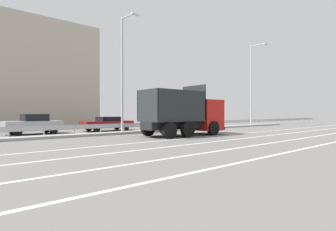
# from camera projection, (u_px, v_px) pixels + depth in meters

# --- Properties ---
(ground_plane) EXTENTS (320.00, 320.00, 0.00)m
(ground_plane) POSITION_uv_depth(u_px,v_px,m) (200.00, 132.00, 22.16)
(ground_plane) COLOR #605E5B
(lane_strip_0) EXTENTS (68.61, 0.16, 0.01)m
(lane_strip_0) POSITION_uv_depth(u_px,v_px,m) (201.00, 137.00, 17.67)
(lane_strip_0) COLOR silver
(lane_strip_0) RESTS_ON ground_plane
(lane_strip_1) EXTENTS (68.61, 0.16, 0.01)m
(lane_strip_1) POSITION_uv_depth(u_px,v_px,m) (230.00, 140.00, 15.89)
(lane_strip_1) COLOR silver
(lane_strip_1) RESTS_ON ground_plane
(lane_strip_2) EXTENTS (68.61, 0.16, 0.01)m
(lane_strip_2) POSITION_uv_depth(u_px,v_px,m) (268.00, 143.00, 14.03)
(lane_strip_2) COLOR silver
(lane_strip_2) RESTS_ON ground_plane
(lane_strip_3) EXTENTS (68.61, 0.16, 0.01)m
(lane_strip_3) POSITION_uv_depth(u_px,v_px,m) (310.00, 147.00, 12.42)
(lane_strip_3) COLOR silver
(lane_strip_3) RESTS_ON ground_plane
(median_island) EXTENTS (37.74, 1.10, 0.18)m
(median_island) POSITION_uv_depth(u_px,v_px,m) (177.00, 130.00, 24.30)
(median_island) COLOR gray
(median_island) RESTS_ON ground_plane
(median_guardrail) EXTENTS (68.61, 0.09, 0.78)m
(median_guardrail) POSITION_uv_depth(u_px,v_px,m) (171.00, 124.00, 24.97)
(median_guardrail) COLOR #9EA0A5
(median_guardrail) RESTS_ON ground_plane
(dump_truck) EXTENTS (6.58, 2.95, 3.70)m
(dump_truck) POSITION_uv_depth(u_px,v_px,m) (191.00, 117.00, 19.56)
(dump_truck) COLOR red
(dump_truck) RESTS_ON ground_plane
(median_road_sign) EXTENTS (0.67, 0.16, 2.55)m
(median_road_sign) POSITION_uv_depth(u_px,v_px,m) (179.00, 116.00, 24.50)
(median_road_sign) COLOR white
(median_road_sign) RESTS_ON ground_plane
(street_lamp_1) EXTENTS (0.72, 1.83, 9.24)m
(street_lamp_1) POSITION_uv_depth(u_px,v_px,m) (123.00, 70.00, 20.55)
(street_lamp_1) COLOR #ADADB2
(street_lamp_1) RESTS_ON ground_plane
(street_lamp_2) EXTENTS (0.71, 2.03, 10.08)m
(street_lamp_2) POSITION_uv_depth(u_px,v_px,m) (252.00, 82.00, 32.38)
(street_lamp_2) COLOR #ADADB2
(street_lamp_2) RESTS_ON ground_plane
(parked_car_3) EXTENTS (4.09, 2.05, 1.56)m
(parked_car_3) POSITION_uv_depth(u_px,v_px,m) (33.00, 124.00, 20.22)
(parked_car_3) COLOR #A3A3A8
(parked_car_3) RESTS_ON ground_plane
(parked_car_4) EXTENTS (4.65, 1.84, 1.31)m
(parked_car_4) POSITION_uv_depth(u_px,v_px,m) (108.00, 123.00, 23.96)
(parked_car_4) COLOR maroon
(parked_car_4) RESTS_ON ground_plane
(church_tower) EXTENTS (3.60, 3.60, 12.34)m
(church_tower) POSITION_uv_depth(u_px,v_px,m) (51.00, 90.00, 45.50)
(church_tower) COLOR silver
(church_tower) RESTS_ON ground_plane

